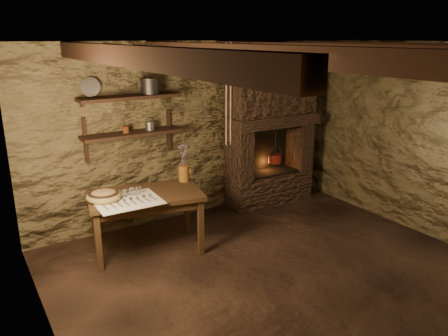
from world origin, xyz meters
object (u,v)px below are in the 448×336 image
work_table (147,220)px  red_pot (275,158)px  iron_stockpot (150,87)px  wooden_bowl (104,196)px  stoneware_jug (184,166)px

work_table → red_pot: 2.35m
red_pot → iron_stockpot: bearing=176.4°
iron_stockpot → red_pot: 2.23m
wooden_bowl → iron_stockpot: 1.49m
stoneware_jug → red_pot: (1.70, 0.33, -0.23)m
stoneware_jug → red_pot: stoneware_jug is taller
iron_stockpot → red_pot: iron_stockpot is taller
red_pot → wooden_bowl: bearing=-170.5°
stoneware_jug → iron_stockpot: 1.06m
wooden_bowl → stoneware_jug: bearing=7.0°
iron_stockpot → red_pot: size_ratio=0.43×
iron_stockpot → wooden_bowl: bearing=-145.6°
red_pot → stoneware_jug: bearing=-169.0°
work_table → iron_stockpot: 1.63m
stoneware_jug → wooden_bowl: stoneware_jug is taller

